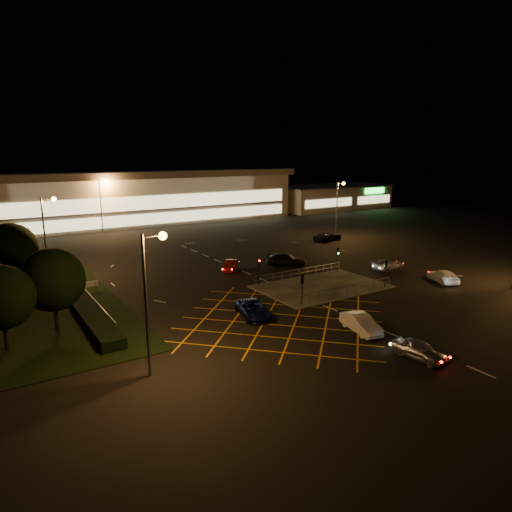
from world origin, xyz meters
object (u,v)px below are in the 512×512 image
signal_nw (259,267)px  car_left_blue (253,309)px  signal_se (386,268)px  car_far_dkgrey (286,260)px  car_near_silver (419,350)px  car_circ_red (230,265)px  car_approach_white (443,276)px  car_right_silver (388,264)px  car_east_grey (328,236)px  signal_ne (338,255)px  signal_sw (302,283)px  car_queue_white (361,323)px

signal_nw → car_left_blue: bearing=-125.7°
signal_se → car_far_dkgrey: (-3.30, 14.66, -1.58)m
car_near_silver → car_far_dkgrey: (8.70, 28.92, 0.06)m
car_left_blue → car_circ_red: bearing=81.2°
car_circ_red → car_approach_white: (18.78, -18.31, 0.05)m
signal_se → car_left_blue: (-17.71, 0.06, -1.64)m
car_right_silver → car_east_grey: bearing=-16.8°
signal_ne → car_approach_white: 12.74m
signal_ne → car_east_grey: (13.44, 17.17, -1.58)m
car_near_silver → car_right_silver: size_ratio=0.93×
signal_se → signal_ne: (0.00, 7.99, 0.00)m
car_near_silver → car_approach_white: car_approach_white is taller
car_circ_red → car_near_silver: bearing=-51.3°
signal_ne → car_left_blue: 19.47m
car_east_grey → car_far_dkgrey: bearing=110.6°
signal_se → signal_sw: bearing=0.0°
car_queue_white → car_left_blue: bearing=137.6°
signal_nw → car_near_silver: 22.31m
car_queue_white → car_circ_red: bearing=100.0°
signal_sw → car_circ_red: bearing=-93.1°
car_circ_red → signal_nw: bearing=-55.7°
car_approach_white → car_left_blue: bearing=17.8°
car_circ_red → car_approach_white: car_approach_white is taller
car_right_silver → car_far_dkgrey: bearing=49.4°
car_queue_white → car_right_silver: size_ratio=1.01×
car_approach_white → car_near_silver: bearing=54.4°
signal_sw → car_far_dkgrey: 17.12m
signal_ne → car_queue_white: 19.99m
signal_sw → signal_nw: same height
car_queue_white → car_approach_white: 20.38m
signal_ne → car_east_grey: size_ratio=0.55×
signal_se → car_near_silver: (-12.00, -14.26, -1.65)m
signal_sw → signal_nw: size_ratio=1.00×
signal_sw → car_right_silver: bearing=-163.8°
car_east_grey → signal_sw: bearing=123.2°
car_queue_white → car_east_grey: 41.72m
signal_ne → car_near_silver: 25.33m
car_near_silver → car_approach_white: size_ratio=0.85×
car_approach_white → car_circ_red: bearing=-21.7°
car_near_silver → car_approach_white: (19.65, 12.19, 0.00)m
signal_ne → car_east_grey: signal_ne is taller
signal_se → signal_nw: 14.41m
car_queue_white → car_circ_red: 24.29m
signal_ne → car_approach_white: signal_ne is taller
car_near_silver → car_circ_red: size_ratio=1.04×
car_queue_white → car_approach_white: (19.49, 5.96, -0.04)m
signal_se → car_far_dkgrey: bearing=-77.3°
car_near_silver → car_right_silver: (18.63, 19.69, 0.05)m
signal_nw → car_left_blue: size_ratio=0.60×
car_right_silver → car_circ_red: (-17.75, 10.81, -0.10)m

